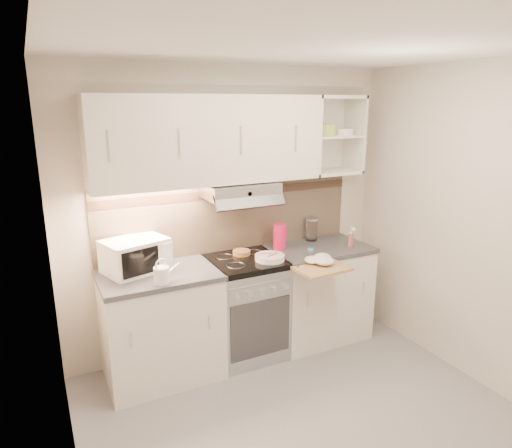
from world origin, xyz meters
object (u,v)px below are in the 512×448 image
plate_stack (270,257)px  glass_jar (312,229)px  pink_pitcher (280,236)px  watering_can (162,274)px  spray_bottle (351,238)px  microwave (135,255)px  electric_range (245,307)px  cutting_board (319,267)px

plate_stack → glass_jar: size_ratio=1.14×
pink_pitcher → glass_jar: size_ratio=1.06×
watering_can → spray_bottle: spray_bottle is taller
microwave → plate_stack: 1.10m
electric_range → cutting_board: bearing=-38.0°
microwave → glass_jar: (1.70, 0.08, -0.02)m
plate_stack → glass_jar: bearing=27.3°
spray_bottle → glass_jar: bearing=136.2°
spray_bottle → pink_pitcher: bearing=171.7°
glass_jar → cutting_board: glass_jar is taller
watering_can → spray_bottle: size_ratio=1.13×
cutting_board → watering_can: bearing=168.8°
pink_pitcher → cutting_board: size_ratio=0.54×
glass_jar → microwave: bearing=-177.2°
microwave → glass_jar: 1.70m
watering_can → pink_pitcher: pink_pitcher is taller
glass_jar → spray_bottle: glass_jar is taller
microwave → cutting_board: bearing=-36.8°
watering_can → pink_pitcher: (1.17, 0.33, 0.05)m
glass_jar → electric_range: bearing=-166.0°
microwave → cutting_board: (1.39, -0.50, -0.16)m
electric_range → spray_bottle: size_ratio=4.57×
watering_can → microwave: bearing=90.1°
microwave → glass_jar: size_ratio=2.46×
microwave → pink_pitcher: (1.30, -0.00, -0.01)m
watering_can → glass_jar: size_ratio=1.01×
microwave → spray_bottle: bearing=-24.2°
microwave → plate_stack: bearing=-29.8°
plate_stack → pink_pitcher: size_ratio=1.08×
electric_range → glass_jar: bearing=14.0°
spray_bottle → cutting_board: spray_bottle is taller
microwave → electric_range: bearing=-24.4°
electric_range → spray_bottle: (1.01, -0.13, 0.53)m
microwave → spray_bottle: 1.93m
electric_range → pink_pitcher: pink_pitcher is taller
electric_range → cutting_board: (0.49, -0.38, 0.42)m
microwave → watering_can: size_ratio=2.44×
microwave → cutting_board: size_ratio=1.25×
plate_stack → watering_can: bearing=-174.5°
spray_bottle → microwave: bearing=-174.2°
pink_pitcher → watering_can: bearing=-164.4°
plate_stack → pink_pitcher: bearing=46.1°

